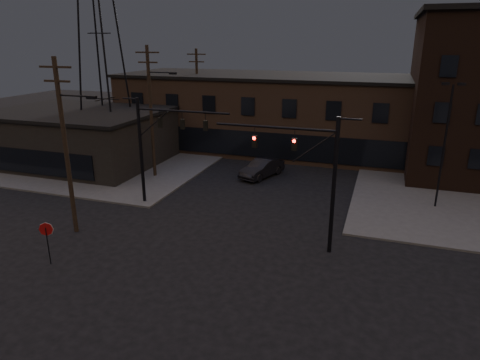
% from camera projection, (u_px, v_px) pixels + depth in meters
% --- Properties ---
extents(ground, '(140.00, 140.00, 0.00)m').
position_uv_depth(ground, '(197.00, 270.00, 23.17)').
color(ground, black).
rests_on(ground, ground).
extents(sidewalk_nw, '(30.00, 30.00, 0.15)m').
position_uv_depth(sidewalk_nw, '(102.00, 147.00, 49.69)').
color(sidewalk_nw, '#474744').
rests_on(sidewalk_nw, ground).
extents(building_row, '(40.00, 12.00, 8.00)m').
position_uv_depth(building_row, '(301.00, 115.00, 47.10)').
color(building_row, brown).
rests_on(building_row, ground).
extents(building_left, '(16.00, 12.00, 5.00)m').
position_uv_depth(building_left, '(80.00, 138.00, 42.93)').
color(building_left, black).
rests_on(building_left, ground).
extents(traffic_signal_near, '(7.12, 0.24, 8.00)m').
position_uv_depth(traffic_signal_near, '(314.00, 170.00, 24.03)').
color(traffic_signal_near, black).
rests_on(traffic_signal_near, ground).
extents(traffic_signal_far, '(7.12, 0.24, 8.00)m').
position_uv_depth(traffic_signal_far, '(156.00, 140.00, 30.87)').
color(traffic_signal_far, black).
rests_on(traffic_signal_far, ground).
extents(stop_sign, '(0.72, 0.33, 2.48)m').
position_uv_depth(stop_sign, '(46.00, 234.00, 23.27)').
color(stop_sign, black).
rests_on(stop_sign, ground).
extents(utility_pole_near, '(3.70, 0.28, 11.00)m').
position_uv_depth(utility_pole_near, '(66.00, 144.00, 26.04)').
color(utility_pole_near, black).
rests_on(utility_pole_near, ground).
extents(utility_pole_mid, '(3.70, 0.28, 11.50)m').
position_uv_depth(utility_pole_mid, '(152.00, 110.00, 37.06)').
color(utility_pole_mid, black).
rests_on(utility_pole_mid, ground).
extents(utility_pole_far, '(2.20, 0.28, 11.00)m').
position_uv_depth(utility_pole_far, '(198.00, 97.00, 48.28)').
color(utility_pole_far, black).
rests_on(utility_pole_far, ground).
extents(transmission_tower, '(7.00, 7.00, 25.00)m').
position_uv_depth(transmission_tower, '(99.00, 33.00, 40.99)').
color(transmission_tower, black).
rests_on(transmission_tower, ground).
extents(lot_light_a, '(1.50, 0.28, 9.14)m').
position_uv_depth(lot_light_a, '(446.00, 135.00, 30.04)').
color(lot_light_a, black).
rests_on(lot_light_a, ground).
extents(parked_car_lot_a, '(4.84, 3.07, 1.53)m').
position_uv_depth(parked_car_lot_a, '(448.00, 170.00, 38.00)').
color(parked_car_lot_a, black).
rests_on(parked_car_lot_a, sidewalk_ne).
extents(car_crossing, '(3.30, 5.23, 1.63)m').
position_uv_depth(car_crossing, '(262.00, 168.00, 38.76)').
color(car_crossing, black).
rests_on(car_crossing, ground).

